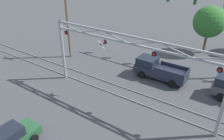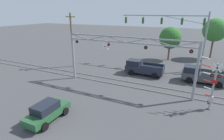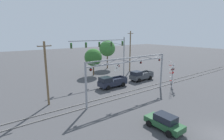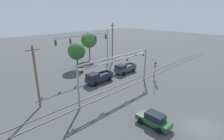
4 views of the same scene
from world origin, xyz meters
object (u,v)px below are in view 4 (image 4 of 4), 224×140
(utility_pole_left, at_px, (36,77))
(background_tree_far_left_verge, at_px, (89,40))
(crossing_signal_mast, at_px, (155,70))
(pickup_truck_following, at_px, (125,68))
(background_tree_beyond_span, at_px, (77,51))
(traffic_signal_span, at_px, (95,43))
(utility_pole_right, at_px, (112,43))
(pickup_truck_lead, at_px, (98,77))
(crossing_gantry, at_px, (118,67))
(sedan_waiting, at_px, (154,119))

(utility_pole_left, distance_m, background_tree_far_left_verge, 26.09)
(crossing_signal_mast, bearing_deg, pickup_truck_following, 95.22)
(background_tree_beyond_span, bearing_deg, crossing_signal_mast, -69.80)
(traffic_signal_span, height_order, utility_pole_right, utility_pole_right)
(pickup_truck_lead, xyz_separation_m, pickup_truck_following, (7.65, 0.24, -0.00))
(traffic_signal_span, height_order, background_tree_far_left_verge, traffic_signal_span)
(background_tree_beyond_span, height_order, background_tree_far_left_verge, background_tree_far_left_verge)
(crossing_gantry, xyz_separation_m, utility_pole_left, (-10.86, 4.33, 0.14))
(crossing_gantry, bearing_deg, pickup_truck_lead, 84.03)
(crossing_gantry, distance_m, background_tree_beyond_span, 15.55)
(crossing_gantry, relative_size, utility_pole_left, 1.77)
(background_tree_far_left_verge, bearing_deg, utility_pole_left, -143.07)
(utility_pole_left, bearing_deg, pickup_truck_lead, 5.50)
(crossing_gantry, relative_size, background_tree_beyond_span, 2.47)
(crossing_gantry, distance_m, utility_pole_left, 11.70)
(sedan_waiting, relative_size, background_tree_beyond_span, 0.66)
(utility_pole_right, xyz_separation_m, background_tree_far_left_verge, (-2.42, 6.47, 0.28))
(crossing_gantry, bearing_deg, traffic_signal_span, 67.75)
(pickup_truck_following, relative_size, utility_pole_left, 0.61)
(crossing_gantry, height_order, traffic_signal_span, traffic_signal_span)
(background_tree_beyond_span, relative_size, background_tree_far_left_verge, 0.80)
(sedan_waiting, height_order, background_tree_far_left_verge, background_tree_far_left_verge)
(background_tree_far_left_verge, bearing_deg, traffic_signal_span, -121.34)
(traffic_signal_span, bearing_deg, pickup_truck_following, -55.30)
(sedan_waiting, xyz_separation_m, background_tree_beyond_span, (6.23, 24.29, 3.32))
(traffic_signal_span, relative_size, utility_pole_left, 1.54)
(crossing_gantry, xyz_separation_m, traffic_signal_span, (4.51, 11.02, 2.00))
(pickup_truck_following, bearing_deg, crossing_signal_mast, -84.78)
(utility_pole_right, bearing_deg, pickup_truck_following, -117.98)
(sedan_waiting, height_order, utility_pole_left, utility_pole_left)
(pickup_truck_following, bearing_deg, traffic_signal_span, 124.70)
(traffic_signal_span, bearing_deg, crossing_gantry, -112.25)
(utility_pole_left, xyz_separation_m, background_tree_far_left_verge, (20.84, 15.67, 1.03))
(background_tree_far_left_verge, bearing_deg, crossing_signal_mast, -93.05)
(pickup_truck_following, height_order, background_tree_far_left_verge, background_tree_far_left_verge)
(traffic_signal_span, bearing_deg, crossing_signal_mast, -70.52)
(traffic_signal_span, bearing_deg, sedan_waiting, -111.74)
(crossing_signal_mast, height_order, pickup_truck_lead, crossing_signal_mast)
(sedan_waiting, bearing_deg, utility_pole_right, 54.84)
(crossing_gantry, relative_size, sedan_waiting, 3.76)
(traffic_signal_span, distance_m, background_tree_far_left_verge, 10.54)
(pickup_truck_following, distance_m, utility_pole_right, 9.83)
(utility_pole_right, bearing_deg, sedan_waiting, -125.16)
(utility_pole_right, bearing_deg, crossing_signal_mast, -103.50)
(crossing_signal_mast, xyz_separation_m, background_tree_far_left_verge, (1.13, 21.24, 3.31))
(pickup_truck_following, height_order, utility_pole_left, utility_pole_left)
(utility_pole_right, relative_size, background_tree_beyond_span, 1.63)
(utility_pole_left, relative_size, utility_pole_right, 0.85)
(background_tree_beyond_span, bearing_deg, background_tree_far_left_verge, 33.05)
(pickup_truck_following, xyz_separation_m, sedan_waiting, (-11.68, -14.65, -0.18))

